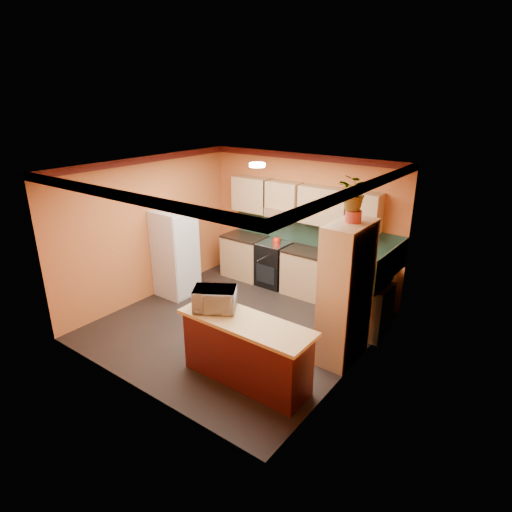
# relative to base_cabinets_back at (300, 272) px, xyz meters

# --- Properties ---
(room_shell) EXTENTS (4.24, 4.24, 2.72)m
(room_shell) POSITION_rel_base_cabinets_back_xyz_m (-0.14, -1.52, 1.65)
(room_shell) COLOR black
(room_shell) RESTS_ON ground
(base_cabinets_back) EXTENTS (3.65, 0.60, 0.88)m
(base_cabinets_back) POSITION_rel_base_cabinets_back_xyz_m (0.00, 0.00, 0.00)
(base_cabinets_back) COLOR tan
(base_cabinets_back) RESTS_ON ground
(countertop_back) EXTENTS (3.65, 0.62, 0.04)m
(countertop_back) POSITION_rel_base_cabinets_back_xyz_m (0.00, -0.00, 0.46)
(countertop_back) COLOR black
(countertop_back) RESTS_ON base_cabinets_back
(stove) EXTENTS (0.58, 0.58, 0.91)m
(stove) POSITION_rel_base_cabinets_back_xyz_m (-0.63, -0.00, 0.02)
(stove) COLOR black
(stove) RESTS_ON ground
(kettle) EXTENTS (0.17, 0.17, 0.18)m
(kettle) POSITION_rel_base_cabinets_back_xyz_m (-0.53, -0.05, 0.56)
(kettle) COLOR #AA200B
(kettle) RESTS_ON stove
(sink) EXTENTS (0.48, 0.40, 0.03)m
(sink) POSITION_rel_base_cabinets_back_xyz_m (0.77, 0.00, 0.50)
(sink) COLOR silver
(sink) RESTS_ON countertop_back
(base_cabinets_right) EXTENTS (0.60, 0.80, 0.88)m
(base_cabinets_right) POSITION_rel_base_cabinets_back_xyz_m (1.64, -0.69, 0.00)
(base_cabinets_right) COLOR tan
(base_cabinets_right) RESTS_ON ground
(countertop_right) EXTENTS (0.62, 0.80, 0.04)m
(countertop_right) POSITION_rel_base_cabinets_back_xyz_m (1.64, -0.69, 0.46)
(countertop_right) COLOR black
(countertop_right) RESTS_ON base_cabinets_right
(fridge) EXTENTS (0.68, 0.66, 1.70)m
(fridge) POSITION_rel_base_cabinets_back_xyz_m (-1.91, -1.49, 0.41)
(fridge) COLOR silver
(fridge) RESTS_ON ground
(pantry) EXTENTS (0.48, 0.90, 2.10)m
(pantry) POSITION_rel_base_cabinets_back_xyz_m (1.69, -1.58, 0.61)
(pantry) COLOR tan
(pantry) RESTS_ON ground
(fern_pot) EXTENTS (0.22, 0.22, 0.16)m
(fern_pot) POSITION_rel_base_cabinets_back_xyz_m (1.69, -1.53, 1.74)
(fern_pot) COLOR #AA3729
(fern_pot) RESTS_ON pantry
(fern) EXTENTS (0.55, 0.51, 0.49)m
(fern) POSITION_rel_base_cabinets_back_xyz_m (1.69, -1.53, 2.06)
(fern) COLOR tan
(fern) RESTS_ON fern_pot
(breakfast_bar) EXTENTS (1.80, 0.55, 0.88)m
(breakfast_bar) POSITION_rel_base_cabinets_back_xyz_m (0.89, -2.89, 0.00)
(breakfast_bar) COLOR #491112
(breakfast_bar) RESTS_ON ground
(bar_top) EXTENTS (1.90, 0.65, 0.05)m
(bar_top) POSITION_rel_base_cabinets_back_xyz_m (0.89, -2.89, 0.47)
(bar_top) COLOR tan
(bar_top) RESTS_ON breakfast_bar
(microwave) EXTENTS (0.69, 0.64, 0.32)m
(microwave) POSITION_rel_base_cabinets_back_xyz_m (0.36, -2.89, 0.65)
(microwave) COLOR silver
(microwave) RESTS_ON bar_top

